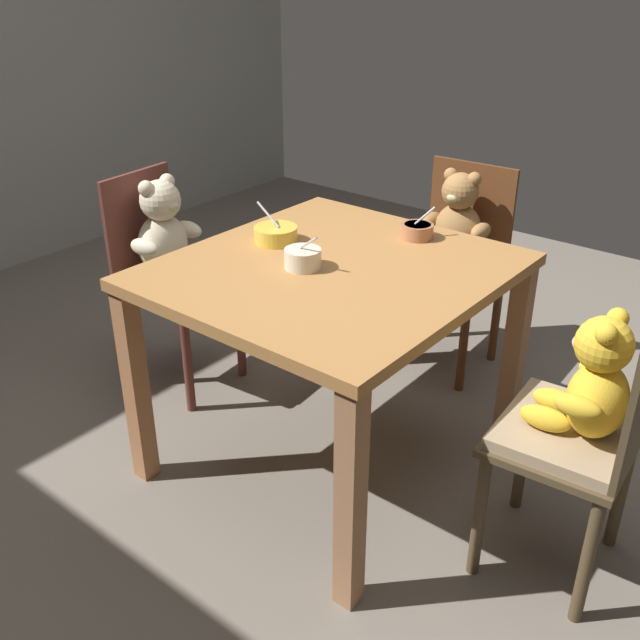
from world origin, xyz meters
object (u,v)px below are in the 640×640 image
object	(u,v)px
teddy_chair_far_center	(168,254)
porridge_bowl_terracotta_near_right	(417,231)
porridge_bowl_cream_center	(303,258)
porridge_bowl_yellow_far_center	(276,234)
dining_table	(332,296)
teddy_chair_near_front	(586,411)
teddy_chair_near_right	(454,242)

from	to	relation	value
teddy_chair_far_center	porridge_bowl_terracotta_near_right	world-z (taller)	teddy_chair_far_center
porridge_bowl_cream_center	porridge_bowl_terracotta_near_right	bearing A→B (deg)	-16.91
porridge_bowl_yellow_far_center	porridge_bowl_cream_center	world-z (taller)	porridge_bowl_yellow_far_center
porridge_bowl_cream_center	dining_table	bearing A→B (deg)	-40.57
teddy_chair_far_center	teddy_chair_near_front	bearing A→B (deg)	-5.60
dining_table	porridge_bowl_yellow_far_center	distance (m)	0.31
teddy_chair_far_center	porridge_bowl_yellow_far_center	world-z (taller)	same
teddy_chair_near_right	porridge_bowl_yellow_far_center	size ratio (longest dim) A/B	5.40
teddy_chair_near_front	porridge_bowl_cream_center	bearing A→B (deg)	1.59
dining_table	teddy_chair_near_front	bearing A→B (deg)	-88.42
porridge_bowl_terracotta_near_right	teddy_chair_near_right	bearing A→B (deg)	13.44
teddy_chair_near_front	porridge_bowl_yellow_far_center	size ratio (longest dim) A/B	5.49
teddy_chair_near_right	porridge_bowl_cream_center	world-z (taller)	porridge_bowl_cream_center
teddy_chair_near_front	teddy_chair_far_center	world-z (taller)	teddy_chair_far_center
porridge_bowl_yellow_far_center	porridge_bowl_cream_center	size ratio (longest dim) A/B	1.27
teddy_chair_near_front	porridge_bowl_cream_center	size ratio (longest dim) A/B	6.96
teddy_chair_far_center	porridge_bowl_cream_center	world-z (taller)	teddy_chair_far_center
porridge_bowl_yellow_far_center	dining_table	bearing A→B (deg)	-98.88
porridge_bowl_terracotta_near_right	dining_table	bearing A→B (deg)	168.72
teddy_chair_near_front	porridge_bowl_terracotta_near_right	bearing A→B (deg)	-29.29
dining_table	porridge_bowl_cream_center	size ratio (longest dim) A/B	8.40
porridge_bowl_cream_center	teddy_chair_near_right	bearing A→B (deg)	-0.99
teddy_chair_far_center	teddy_chair_near_right	world-z (taller)	teddy_chair_far_center
porridge_bowl_yellow_far_center	teddy_chair_near_front	bearing A→B (deg)	-91.04
porridge_bowl_yellow_far_center	porridge_bowl_cream_center	bearing A→B (deg)	-117.90
porridge_bowl_cream_center	teddy_chair_near_front	bearing A→B (deg)	-84.00
teddy_chair_near_front	porridge_bowl_yellow_far_center	distance (m)	1.14
teddy_chair_near_right	porridge_bowl_cream_center	xyz separation A→B (m)	(-0.95, 0.02, 0.23)
porridge_bowl_terracotta_near_right	teddy_chair_far_center	bearing A→B (deg)	110.88
dining_table	porridge_bowl_terracotta_near_right	distance (m)	0.41
dining_table	teddy_chair_far_center	world-z (taller)	teddy_chair_far_center
porridge_bowl_yellow_far_center	porridge_bowl_terracotta_near_right	world-z (taller)	porridge_bowl_yellow_far_center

